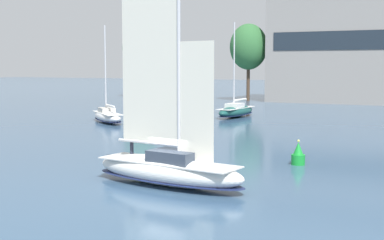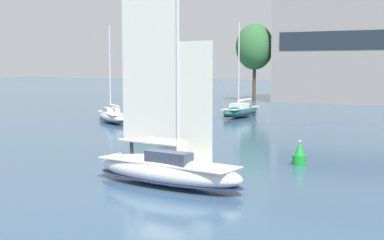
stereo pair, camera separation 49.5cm
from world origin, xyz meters
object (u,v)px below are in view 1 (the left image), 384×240
(tree_shore_right, at_px, (139,48))
(channel_buoy, at_px, (298,155))
(sailboat_moored_mid_channel, at_px, (236,111))
(sailboat_moored_outer_mooring, at_px, (196,104))
(sailboat_moored_near_marina, at_px, (108,116))
(sailboat_main, at_px, (168,166))
(tree_shore_left, at_px, (249,47))

(tree_shore_right, bearing_deg, channel_buoy, -51.48)
(channel_buoy, bearing_deg, sailboat_moored_mid_channel, 117.70)
(sailboat_moored_mid_channel, distance_m, sailboat_moored_outer_mooring, 16.29)
(sailboat_moored_near_marina, xyz_separation_m, channel_buoy, (25.50, -16.17, -0.10))
(sailboat_moored_mid_channel, bearing_deg, tree_shore_right, 136.27)
(tree_shore_right, relative_size, sailboat_moored_mid_channel, 1.21)
(sailboat_moored_near_marina, bearing_deg, sailboat_main, -50.23)
(tree_shore_left, relative_size, sailboat_main, 1.08)
(sailboat_moored_outer_mooring, xyz_separation_m, channel_buoy, (25.74, -40.12, 0.09))
(channel_buoy, bearing_deg, tree_shore_right, 128.52)
(sailboat_main, bearing_deg, tree_shore_left, 105.75)
(tree_shore_right, bearing_deg, tree_shore_left, -3.08)
(sailboat_main, distance_m, sailboat_moored_outer_mooring, 53.14)
(tree_shore_right, relative_size, sailboat_moored_near_marina, 1.29)
(sailboat_moored_near_marina, distance_m, sailboat_moored_outer_mooring, 23.95)
(tree_shore_right, distance_m, sailboat_moored_near_marina, 48.29)
(tree_shore_right, xyz_separation_m, sailboat_main, (41.89, -67.36, -8.67))
(tree_shore_left, relative_size, sailboat_moored_outer_mooring, 1.75)
(channel_buoy, bearing_deg, sailboat_main, -118.77)
(tree_shore_left, bearing_deg, sailboat_moored_near_marina, -92.87)
(tree_shore_right, xyz_separation_m, channel_buoy, (46.68, -58.64, -9.06))
(tree_shore_right, relative_size, sailboat_main, 1.09)
(tree_shore_right, distance_m, sailboat_main, 79.79)
(tree_shore_right, bearing_deg, sailboat_main, -58.12)
(tree_shore_right, height_order, sailboat_moored_near_marina, tree_shore_right)
(tree_shore_left, bearing_deg, sailboat_moored_mid_channel, -73.49)
(sailboat_main, distance_m, sailboat_moored_near_marina, 32.39)
(sailboat_main, xyz_separation_m, sailboat_moored_outer_mooring, (-20.95, 48.84, -0.48))
(tree_shore_left, bearing_deg, sailboat_moored_outer_mooring, -97.60)
(tree_shore_left, distance_m, sailboat_moored_near_marina, 42.21)
(sailboat_moored_mid_channel, xyz_separation_m, sailboat_moored_outer_mooring, (-10.99, 12.02, -0.25))
(tree_shore_left, bearing_deg, tree_shore_right, 176.92)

